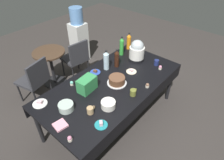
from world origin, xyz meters
The scene contains 27 objects.
ground centered at (0.00, 0.00, 0.00)m, with size 9.00×9.00×0.00m, color #383330.
potluck_table centered at (0.00, 0.00, 0.69)m, with size 2.20×1.10×0.75m.
frosted_layer_cake centered at (0.04, -0.06, 0.80)m, with size 0.28×0.28×0.11m.
slow_cooker centered at (0.75, 0.10, 0.92)m, with size 0.26×0.26×0.36m.
glass_salad_bowl centered at (-0.76, 0.08, 0.79)m, with size 0.19×0.19×0.09m, color #B2C6BC.
ceramic_snack_bowl centered at (-0.40, -0.28, 0.79)m, with size 0.18×0.18×0.09m, color silver.
dessert_plate_teal centered at (-0.66, -0.41, 0.76)m, with size 0.15×0.15×0.06m.
dessert_plate_cobalt centered at (0.02, 0.36, 0.76)m, with size 0.16×0.16×0.04m.
dessert_plate_cream centered at (0.40, -0.05, 0.76)m, with size 0.16×0.16×0.04m.
dessert_plate_white centered at (-0.93, 0.42, 0.76)m, with size 0.19×0.19×0.05m.
cupcake_rose centered at (0.25, -0.44, 0.78)m, with size 0.05×0.05×0.07m.
cupcake_lemon centered at (-0.41, 0.40, 0.78)m, with size 0.05×0.05×0.07m.
cupcake_vanilla centered at (0.76, -0.35, 0.78)m, with size 0.05×0.05×0.07m.
cupcake_berry centered at (-1.02, -0.30, 0.78)m, with size 0.05×0.05×0.07m.
soda_bottle_water centered at (0.21, 0.30, 0.91)m, with size 0.09×0.09×0.33m.
soda_bottle_lime_soda centered at (0.71, 0.40, 0.91)m, with size 0.07×0.07×0.34m.
soda_bottle_orange_juice centered at (0.96, 0.43, 0.89)m, with size 0.08×0.08×0.31m.
soda_bottle_cola centered at (0.37, 0.22, 0.89)m, with size 0.08×0.08×0.31m.
coffee_mug_navy centered at (0.83, -0.24, 0.80)m, with size 0.12×0.08×0.09m.
coffee_mug_tan centered at (-0.61, -0.18, 0.79)m, with size 0.12×0.08×0.09m.
coffee_mug_olive centered at (-0.01, -0.38, 0.80)m, with size 0.12×0.08×0.09m.
soda_carton centered at (-0.34, 0.15, 0.85)m, with size 0.26×0.16×0.20m, color #338C4C.
paper_napkin_stack centered at (-0.97, -0.07, 0.76)m, with size 0.14×0.14×0.02m, color pink.
maroon_chair_left centered at (-0.53, 1.28, 0.49)m, with size 0.53×0.53×0.85m.
maroon_chair_right centered at (0.39, 1.28, 0.49)m, with size 0.49×0.49×0.85m.
round_cafe_table centered at (-0.05, 1.51, 0.50)m, with size 0.60×0.60×0.72m.
water_cooler centered at (0.90, 1.77, 0.59)m, with size 0.32×0.32×1.24m.
Camera 1 is at (-1.65, -1.43, 2.52)m, focal length 31.10 mm.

